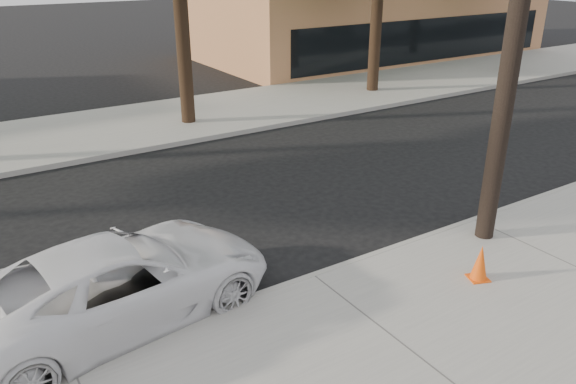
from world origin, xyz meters
The scene contains 7 objects.
ground centered at (0.00, 0.00, 0.00)m, with size 120.00×120.00×0.00m, color black.
near_sidewalk centered at (0.00, -4.30, 0.07)m, with size 90.00×4.40×0.15m, color gray.
far_sidewalk centered at (0.00, 8.50, 0.07)m, with size 90.00×5.00×0.15m, color gray.
curb_near centered at (0.00, -2.10, 0.07)m, with size 90.00×0.12×0.16m, color #9E9B93.
building_main centered at (16.00, 16.00, 2.00)m, with size 18.00×10.00×4.00m, color #C37D51.
police_cruiser centered at (-3.04, -1.37, 0.66)m, with size 2.18×4.72×1.31m, color white.
traffic_cone centered at (2.25, -3.69, 0.45)m, with size 0.42×0.42×0.63m.
Camera 1 is at (-4.78, -8.77, 5.17)m, focal length 35.00 mm.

